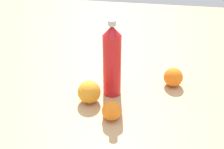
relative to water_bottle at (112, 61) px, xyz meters
The scene contains 5 objects.
ground_plane 0.15m from the water_bottle, 148.17° to the left, with size 2.40×2.40×0.00m, color tan.
water_bottle is the anchor object (origin of this frame).
orange_0 0.18m from the water_bottle, behind, with size 0.06×0.06×0.06m, color orange.
orange_1 0.14m from the water_bottle, 134.65° to the left, with size 0.08×0.08×0.08m, color orange.
orange_2 0.26m from the water_bottle, 67.08° to the right, with size 0.07×0.07×0.07m, color orange.
Camera 1 is at (-0.85, -0.19, 0.62)m, focal length 46.79 mm.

